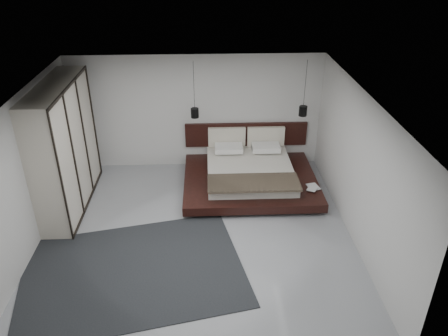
{
  "coord_description": "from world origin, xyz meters",
  "views": [
    {
      "loc": [
        0.23,
        -6.9,
        5.22
      ],
      "look_at": [
        0.58,
        1.2,
        0.83
      ],
      "focal_mm": 35.0,
      "sensor_mm": 36.0,
      "label": 1
    }
  ],
  "objects_px": {
    "wardrobe": "(64,148)",
    "bed": "(250,173)",
    "pendant_left": "(195,113)",
    "lattice_screen": "(67,127)",
    "pendant_right": "(303,111)",
    "rug": "(133,271)"
  },
  "relations": [
    {
      "from": "bed",
      "to": "rug",
      "type": "relative_size",
      "value": 0.8
    },
    {
      "from": "lattice_screen",
      "to": "rug",
      "type": "distance_m",
      "value": 4.12
    },
    {
      "from": "pendant_left",
      "to": "pendant_right",
      "type": "bearing_deg",
      "value": 0.0
    },
    {
      "from": "pendant_left",
      "to": "wardrobe",
      "type": "distance_m",
      "value": 2.9
    },
    {
      "from": "bed",
      "to": "wardrobe",
      "type": "xyz_separation_m",
      "value": [
        -3.91,
        -0.6,
        1.03
      ]
    },
    {
      "from": "bed",
      "to": "wardrobe",
      "type": "bearing_deg",
      "value": -171.22
    },
    {
      "from": "rug",
      "to": "pendant_right",
      "type": "bearing_deg",
      "value": 43.78
    },
    {
      "from": "lattice_screen",
      "to": "wardrobe",
      "type": "height_order",
      "value": "wardrobe"
    },
    {
      "from": "lattice_screen",
      "to": "bed",
      "type": "distance_m",
      "value": 4.31
    },
    {
      "from": "pendant_left",
      "to": "wardrobe",
      "type": "xyz_separation_m",
      "value": [
        -2.67,
        -1.1,
        -0.29
      ]
    },
    {
      "from": "wardrobe",
      "to": "bed",
      "type": "bearing_deg",
      "value": 8.78
    },
    {
      "from": "rug",
      "to": "wardrobe",
      "type": "bearing_deg",
      "value": 124.92
    },
    {
      "from": "bed",
      "to": "pendant_left",
      "type": "distance_m",
      "value": 1.87
    },
    {
      "from": "pendant_left",
      "to": "rug",
      "type": "height_order",
      "value": "pendant_left"
    },
    {
      "from": "pendant_left",
      "to": "rug",
      "type": "bearing_deg",
      "value": -107.5
    },
    {
      "from": "lattice_screen",
      "to": "rug",
      "type": "bearing_deg",
      "value": -61.74
    },
    {
      "from": "lattice_screen",
      "to": "bed",
      "type": "xyz_separation_m",
      "value": [
        4.16,
        -0.55,
        -1.0
      ]
    },
    {
      "from": "lattice_screen",
      "to": "pendant_right",
      "type": "distance_m",
      "value": 5.4
    },
    {
      "from": "pendant_right",
      "to": "rug",
      "type": "bearing_deg",
      "value": -136.22
    },
    {
      "from": "pendant_left",
      "to": "rug",
      "type": "distance_m",
      "value": 3.91
    },
    {
      "from": "pendant_left",
      "to": "rug",
      "type": "relative_size",
      "value": 0.34
    },
    {
      "from": "lattice_screen",
      "to": "pendant_right",
      "type": "height_order",
      "value": "pendant_right"
    }
  ]
}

